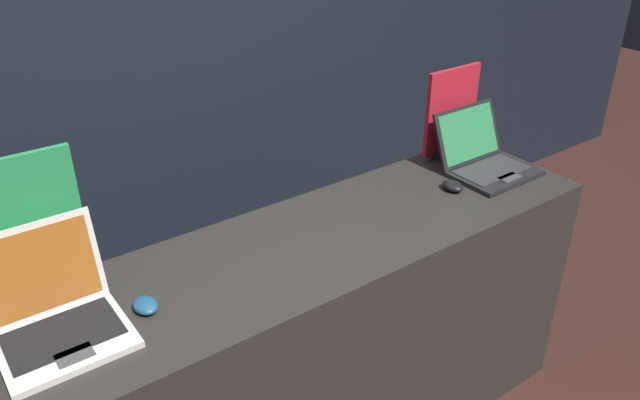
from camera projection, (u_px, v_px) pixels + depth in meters
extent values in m
cube|color=black|center=(162.00, 49.00, 2.85)|extent=(8.00, 0.05, 2.80)
cube|color=#282623|center=(320.00, 348.00, 2.41)|extent=(2.21, 0.61, 1.00)
cube|color=silver|center=(66.00, 342.00, 1.68)|extent=(0.34, 0.27, 0.02)
cube|color=black|center=(63.00, 334.00, 1.69)|extent=(0.30, 0.19, 0.00)
cube|color=#3F3F42|center=(75.00, 355.00, 1.62)|extent=(0.09, 0.06, 0.00)
cube|color=silver|center=(38.00, 270.00, 1.73)|extent=(0.34, 0.06, 0.27)
cube|color=#A5591E|center=(39.00, 271.00, 1.72)|extent=(0.30, 0.05, 0.24)
ellipsoid|color=navy|center=(145.00, 305.00, 1.81)|extent=(0.07, 0.09, 0.03)
cube|color=black|center=(39.00, 293.00, 1.87)|extent=(0.19, 0.07, 0.02)
cube|color=#268C4C|center=(22.00, 228.00, 1.76)|extent=(0.34, 0.02, 0.43)
cube|color=black|center=(495.00, 174.00, 2.59)|extent=(0.35, 0.24, 0.02)
cube|color=#2D2D30|center=(492.00, 170.00, 2.60)|extent=(0.31, 0.17, 0.00)
cube|color=#3F3F42|center=(510.00, 177.00, 2.53)|extent=(0.10, 0.05, 0.00)
cube|color=black|center=(468.00, 134.00, 2.65)|extent=(0.35, 0.10, 0.23)
cube|color=#2D7F4C|center=(469.00, 134.00, 2.65)|extent=(0.32, 0.08, 0.20)
ellipsoid|color=black|center=(453.00, 186.00, 2.47)|extent=(0.07, 0.09, 0.04)
cube|color=black|center=(447.00, 152.00, 2.78)|extent=(0.16, 0.07, 0.02)
cube|color=red|center=(451.00, 110.00, 2.69)|extent=(0.29, 0.02, 0.37)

